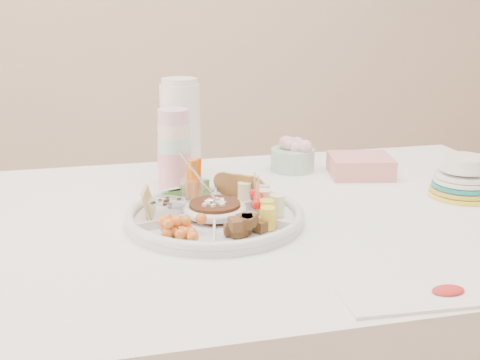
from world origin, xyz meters
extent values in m
cube|color=white|center=(0.00, 0.00, 0.38)|extent=(1.52, 1.02, 0.76)
cylinder|color=silver|center=(-0.12, -0.03, 0.78)|extent=(0.48, 0.48, 0.04)
cylinder|color=#502F1D|center=(-0.12, -0.03, 0.79)|extent=(0.14, 0.14, 0.04)
cylinder|color=#BDBDBD|center=(-0.17, 0.22, 0.88)|extent=(0.09, 0.09, 0.23)
cylinder|color=white|center=(-0.14, 0.33, 0.90)|extent=(0.14, 0.14, 0.27)
cylinder|color=#8AC59A|center=(0.18, 0.33, 0.80)|extent=(0.13, 0.13, 0.09)
cube|color=pink|center=(0.34, 0.23, 0.79)|extent=(0.19, 0.17, 0.05)
cylinder|color=gold|center=(0.50, 0.01, 0.81)|extent=(0.16, 0.16, 0.10)
cube|color=silver|center=(0.16, -0.45, 0.76)|extent=(0.30, 0.11, 0.01)
camera|label=1|loc=(-0.35, -1.24, 1.23)|focal=45.00mm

